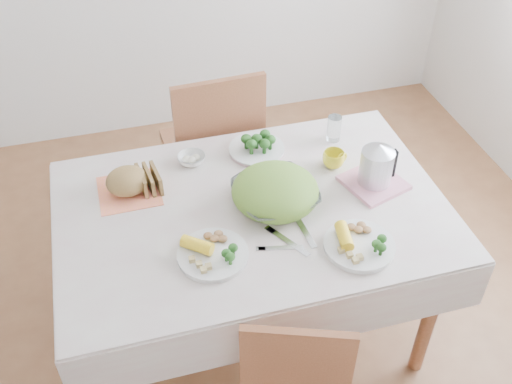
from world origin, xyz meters
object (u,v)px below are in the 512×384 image
object	(u,v)px
yellow_mug	(334,159)
chair_far	(212,152)
dinner_plate_left	(213,255)
dining_table	(253,274)
salad_bowl	(275,196)
electric_kettle	(377,161)
dinner_plate_right	(359,246)

from	to	relation	value
yellow_mug	chair_far	bearing A→B (deg)	122.71
yellow_mug	dinner_plate_left	bearing A→B (deg)	-148.10
dining_table	chair_far	size ratio (longest dim) A/B	1.40
salad_bowl	yellow_mug	distance (m)	0.34
salad_bowl	yellow_mug	size ratio (longest dim) A/B	3.43
dinner_plate_left	chair_far	bearing A→B (deg)	78.70
electric_kettle	dinner_plate_left	bearing A→B (deg)	-155.60
salad_bowl	dinner_plate_left	bearing A→B (deg)	-144.37
salad_bowl	dinner_plate_right	world-z (taller)	salad_bowl
salad_bowl	dinner_plate_left	distance (m)	0.36
electric_kettle	chair_far	bearing A→B (deg)	130.97
dining_table	salad_bowl	xyz separation A→B (m)	(0.09, -0.00, 0.43)
dinner_plate_left	dinner_plate_right	distance (m)	0.52
dining_table	chair_far	distance (m)	0.78
chair_far	yellow_mug	distance (m)	0.81
dining_table	salad_bowl	size ratio (longest dim) A/B	4.41
dinner_plate_left	electric_kettle	world-z (taller)	electric_kettle
dining_table	dinner_plate_right	world-z (taller)	dinner_plate_right
chair_far	salad_bowl	size ratio (longest dim) A/B	3.14
salad_bowl	yellow_mug	bearing A→B (deg)	27.98
salad_bowl	electric_kettle	xyz separation A→B (m)	(0.42, 0.01, 0.08)
salad_bowl	dinner_plate_left	xyz separation A→B (m)	(-0.29, -0.21, -0.03)
chair_far	salad_bowl	distance (m)	0.86
yellow_mug	electric_kettle	world-z (taller)	electric_kettle
dinner_plate_right	electric_kettle	distance (m)	0.39
salad_bowl	dinner_plate_right	distance (m)	0.38
yellow_mug	salad_bowl	bearing A→B (deg)	-152.02
dinner_plate_left	yellow_mug	bearing A→B (deg)	31.90
dinner_plate_left	yellow_mug	size ratio (longest dim) A/B	2.76
dining_table	yellow_mug	bearing A→B (deg)	21.90
dining_table	dinner_plate_left	xyz separation A→B (m)	(-0.20, -0.21, 0.40)
chair_far	dinner_plate_right	xyz separation A→B (m)	(0.32, -1.09, 0.31)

